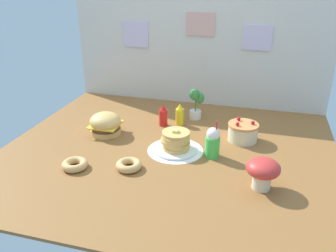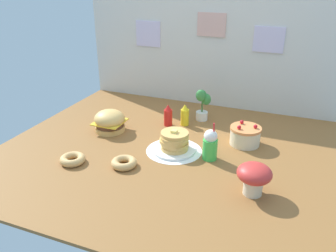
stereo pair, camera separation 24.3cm
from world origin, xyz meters
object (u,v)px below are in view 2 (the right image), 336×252
Objects in this scene: burger at (110,121)px; potted_plant at (202,104)px; mushroom_stool at (254,176)px; layer_cake at (245,136)px; mustard_bottle at (185,115)px; donut_pink_glaze at (73,159)px; donut_chocolate at (124,163)px; cream_soda_cup at (210,145)px; ketchup_bottle at (168,116)px; pancake_stack at (174,142)px.

burger is 0.87× the size of potted_plant.
potted_plant is 1.07m from mushroom_stool.
mustard_bottle reaches higher than layer_cake.
donut_pink_glaze is 1.00× the size of donut_chocolate.
cream_soda_cup reaches higher than donut_chocolate.
cream_soda_cup is at bearing -120.81° from layer_cake.
layer_cake is 1.34× the size of donut_chocolate.
mushroom_stool reaches higher than burger.
burger is 0.88× the size of cream_soda_cup.
donut_pink_glaze is 1.15m from mushroom_stool.
layer_cake is at bearing -37.03° from potted_plant.
cream_soda_cup reaches higher than mushroom_stool.
layer_cake is 0.61m from mushroom_stool.
mushroom_stool is (0.57, -0.90, -0.03)m from potted_plant.
burger is 0.56m from donut_chocolate.
burger is 0.85m from cream_soda_cup.
ketchup_bottle is at bearing 34.92° from burger.
pancake_stack is 0.44m from ketchup_bottle.
mustard_bottle is at bearing 60.42° from donut_pink_glaze.
burger is 1.43× the size of donut_chocolate.
pancake_stack is 1.83× the size of donut_chocolate.
mustard_bottle is 1.00m from mushroom_stool.
donut_pink_glaze is 0.34m from donut_chocolate.
cream_soda_cup is 0.90m from donut_pink_glaze.
layer_cake is 0.35m from cream_soda_cup.
burger is 0.59m from pancake_stack.
pancake_stack is 1.70× the size of mustard_bottle.
mustard_bottle is at bearing 79.12° from donut_chocolate.
donut_chocolate is at bearing -179.73° from mushroom_stool.
cream_soda_cup is at bearing -53.60° from mustard_bottle.
potted_plant reaches higher than mustard_bottle.
donut_chocolate is (-0.66, -0.60, -0.04)m from layer_cake.
cream_soda_cup is 1.61× the size of donut_chocolate.
donut_chocolate is at bearing -137.82° from layer_cake.
burger is at bearing 159.73° from mushroom_stool.
layer_cake is at bearing -9.30° from ketchup_bottle.
potted_plant reaches higher than mushroom_stool.
layer_cake is at bearing -17.32° from mustard_bottle.
donut_chocolate is 0.81m from mushroom_stool.
pancake_stack is at bearing -91.90° from potted_plant.
layer_cake reaches higher than donut_chocolate.
donut_pink_glaze is 1.15m from potted_plant.
ketchup_bottle is 0.70m from donut_chocolate.
mushroom_stool is (0.15, -0.59, 0.05)m from layer_cake.
cream_soda_cup is 1.36× the size of mushroom_stool.
cream_soda_cup is (0.46, -0.40, 0.02)m from ketchup_bottle.
potted_plant is at bearing 122.06° from mushroom_stool.
pancake_stack is at bearing -79.83° from mustard_bottle.
burger is at bearing -141.81° from potted_plant.
donut_chocolate is at bearing -148.05° from cream_soda_cup.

